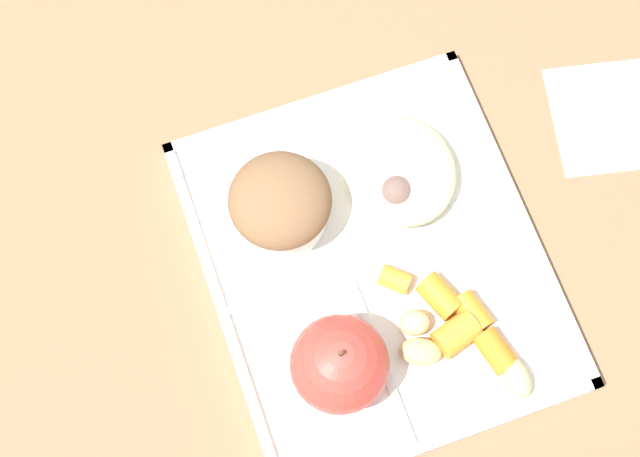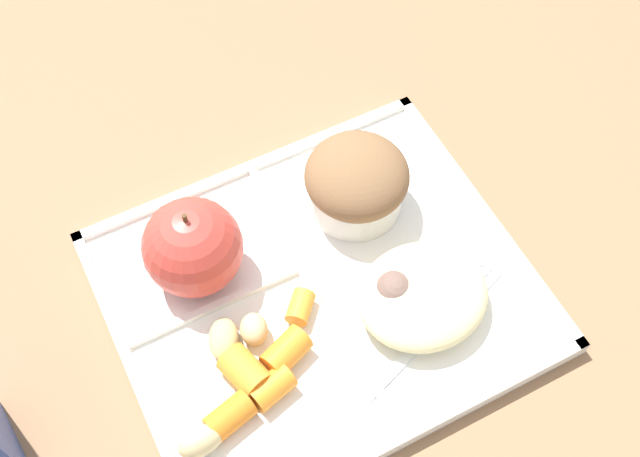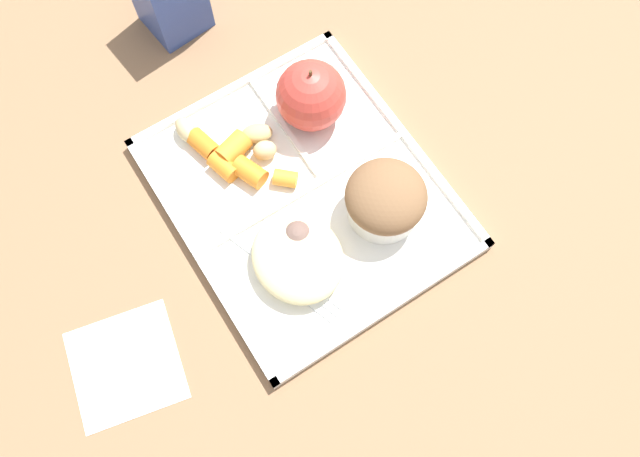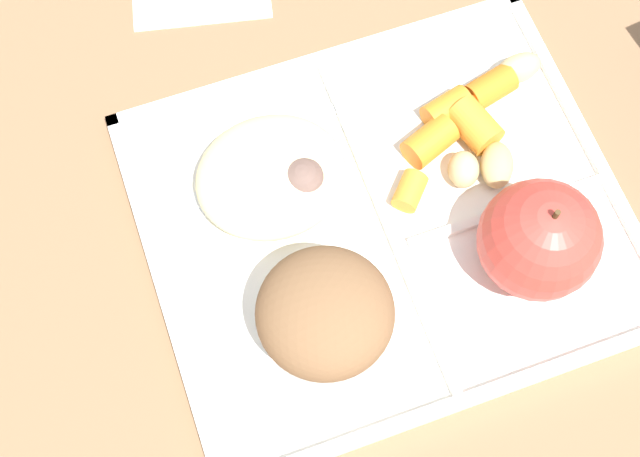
% 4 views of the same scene
% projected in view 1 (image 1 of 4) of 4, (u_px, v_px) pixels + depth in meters
% --- Properties ---
extents(ground, '(6.00, 6.00, 0.00)m').
position_uv_depth(ground, '(373.00, 266.00, 0.88)').
color(ground, '#846042').
extents(lunch_tray, '(0.33, 0.28, 0.02)m').
position_uv_depth(lunch_tray, '(374.00, 264.00, 0.87)').
color(lunch_tray, white).
rests_on(lunch_tray, ground).
extents(green_apple, '(0.08, 0.08, 0.09)m').
position_uv_depth(green_apple, '(340.00, 364.00, 0.80)').
color(green_apple, '#C63D33').
rests_on(green_apple, lunch_tray).
extents(bran_muffin, '(0.09, 0.09, 0.07)m').
position_uv_depth(bran_muffin, '(280.00, 204.00, 0.85)').
color(bran_muffin, silver).
rests_on(bran_muffin, lunch_tray).
extents(carrot_slice_small, '(0.04, 0.04, 0.03)m').
position_uv_depth(carrot_slice_small, '(456.00, 334.00, 0.83)').
color(carrot_slice_small, orange).
rests_on(carrot_slice_small, lunch_tray).
extents(carrot_slice_edge, '(0.04, 0.03, 0.02)m').
position_uv_depth(carrot_slice_edge, '(472.00, 313.00, 0.84)').
color(carrot_slice_edge, orange).
rests_on(carrot_slice_edge, lunch_tray).
extents(carrot_slice_center, '(0.03, 0.03, 0.02)m').
position_uv_depth(carrot_slice_center, '(395.00, 280.00, 0.85)').
color(carrot_slice_center, orange).
rests_on(carrot_slice_center, lunch_tray).
extents(carrot_slice_large, '(0.04, 0.04, 0.02)m').
position_uv_depth(carrot_slice_large, '(440.00, 296.00, 0.84)').
color(carrot_slice_large, orange).
rests_on(carrot_slice_large, lunch_tray).
extents(carrot_slice_near_corner, '(0.04, 0.03, 0.02)m').
position_uv_depth(carrot_slice_near_corner, '(496.00, 351.00, 0.83)').
color(carrot_slice_near_corner, orange).
rests_on(carrot_slice_near_corner, lunch_tray).
extents(potato_chunk_golden, '(0.03, 0.03, 0.02)m').
position_uv_depth(potato_chunk_golden, '(415.00, 323.00, 0.84)').
color(potato_chunk_golden, tan).
rests_on(potato_chunk_golden, lunch_tray).
extents(potato_chunk_small, '(0.04, 0.02, 0.02)m').
position_uv_depth(potato_chunk_small, '(517.00, 377.00, 0.82)').
color(potato_chunk_small, tan).
rests_on(potato_chunk_small, lunch_tray).
extents(potato_chunk_corner, '(0.04, 0.04, 0.02)m').
position_uv_depth(potato_chunk_corner, '(421.00, 352.00, 0.83)').
color(potato_chunk_corner, tan).
rests_on(potato_chunk_corner, lunch_tray).
extents(egg_noodle_pile, '(0.11, 0.10, 0.04)m').
position_uv_depth(egg_noodle_pile, '(401.00, 170.00, 0.88)').
color(egg_noodle_pile, beige).
rests_on(egg_noodle_pile, lunch_tray).
extents(meatball_side, '(0.03, 0.03, 0.03)m').
position_uv_depth(meatball_side, '(382.00, 181.00, 0.87)').
color(meatball_side, '#755B4C').
rests_on(meatball_side, lunch_tray).
extents(meatball_front, '(0.04, 0.04, 0.04)m').
position_uv_depth(meatball_front, '(396.00, 193.00, 0.87)').
color(meatball_front, brown).
rests_on(meatball_front, lunch_tray).
extents(meatball_back, '(0.03, 0.03, 0.03)m').
position_uv_depth(meatball_back, '(419.00, 171.00, 0.88)').
color(meatball_back, '#755B4C').
rests_on(meatball_back, lunch_tray).
extents(meatball_center, '(0.03, 0.03, 0.03)m').
position_uv_depth(meatball_center, '(388.00, 176.00, 0.87)').
color(meatball_center, '#755B4C').
rests_on(meatball_center, lunch_tray).
extents(plastic_fork, '(0.16, 0.07, 0.00)m').
position_uv_depth(plastic_fork, '(416.00, 162.00, 0.90)').
color(plastic_fork, white).
rests_on(plastic_fork, lunch_tray).
extents(paper_napkin, '(0.13, 0.13, 0.00)m').
position_uv_depth(paper_napkin, '(612.00, 116.00, 0.92)').
color(paper_napkin, white).
rests_on(paper_napkin, ground).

